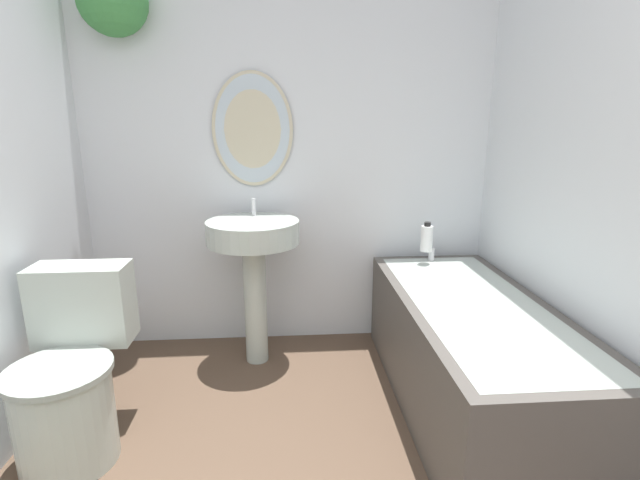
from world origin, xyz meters
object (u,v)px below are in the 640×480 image
(bathtub, at_px, (471,353))
(shampoo_bottle, at_px, (427,238))
(toilet, at_px, (71,378))
(pedestal_sink, at_px, (254,251))

(bathtub, xyz_separation_m, shampoo_bottle, (-0.05, 0.62, 0.41))
(toilet, relative_size, shampoo_bottle, 4.35)
(pedestal_sink, distance_m, shampoo_bottle, 1.01)
(bathtub, bearing_deg, shampoo_bottle, 95.07)
(toilet, xyz_separation_m, pedestal_sink, (0.72, 0.70, 0.33))
(toilet, height_order, bathtub, toilet)
(bathtub, height_order, shampoo_bottle, shampoo_bottle)
(bathtub, bearing_deg, pedestal_sink, 153.22)
(toilet, distance_m, shampoo_bottle, 1.93)
(toilet, height_order, pedestal_sink, pedestal_sink)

